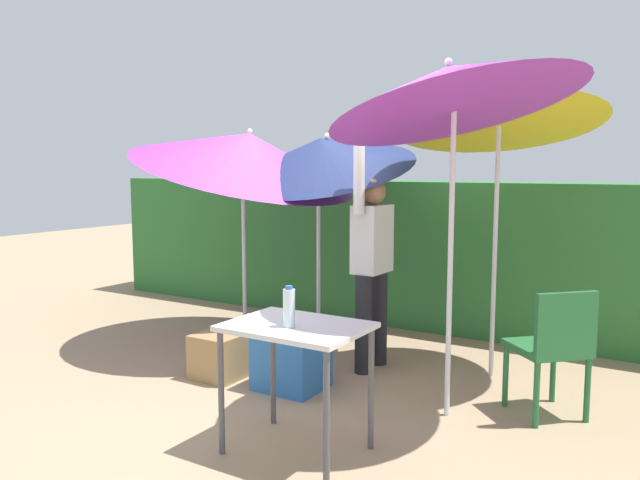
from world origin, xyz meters
The scene contains 12 objects.
ground_plane centered at (0.00, 0.00, 0.00)m, with size 24.00×24.00×0.00m, color #9E8466.
hedge_row centered at (0.00, 2.25, 0.77)m, with size 8.00×0.70×1.54m, color #2D7033.
umbrella_rainbow centered at (1.22, 0.90, 2.14)m, with size 1.70×1.66×2.55m.
umbrella_orange centered at (-1.00, 0.63, 1.82)m, with size 2.14×2.11×2.31m.
umbrella_yellow centered at (1.22, -0.08, 2.19)m, with size 1.70×1.67×2.59m.
umbrella_navy centered at (-0.31, 0.85, 1.81)m, with size 1.66×1.67×2.21m.
person_vendor centered at (0.33, 0.59, 0.93)m, with size 0.23×0.55×1.88m.
chair_plastic centered at (1.84, 0.28, 0.51)m, with size 0.62×0.62×0.89m.
cooler_box centered at (0.02, -0.16, 0.23)m, with size 0.48×0.43×0.47m, color #2D6BB7.
crate_cardboard centered at (-0.61, -0.27, 0.18)m, with size 0.38×0.34×0.36m, color #9E7A4C.
folding_table centered at (0.65, -1.02, 0.68)m, with size 0.80×0.60×0.78m.
bottle_water centered at (0.65, -1.10, 0.89)m, with size 0.07×0.07×0.24m.
Camera 1 is at (2.62, -3.99, 1.69)m, focal length 34.98 mm.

